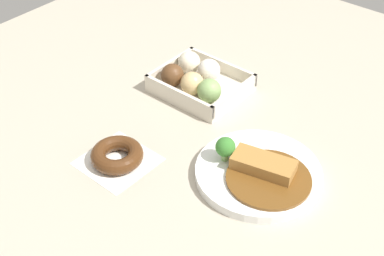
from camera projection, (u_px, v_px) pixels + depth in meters
ground_plane at (215, 165)px, 1.04m from camera, size 1.60×1.60×0.00m
curry_plate at (258, 171)px, 1.01m from camera, size 0.24×0.24×0.07m
donut_box at (197, 80)px, 1.22m from camera, size 0.19×0.16×0.06m
chocolate_ring_donut at (117, 156)px, 1.04m from camera, size 0.13×0.13×0.03m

